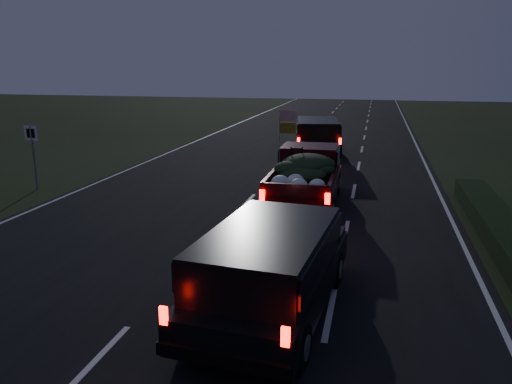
% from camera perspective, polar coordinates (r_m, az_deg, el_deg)
% --- Properties ---
extents(ground, '(120.00, 120.00, 0.00)m').
position_cam_1_polar(ground, '(13.09, -6.52, -6.94)').
color(ground, black).
rests_on(ground, ground).
extents(road_asphalt, '(14.00, 120.00, 0.02)m').
position_cam_1_polar(road_asphalt, '(13.09, -6.52, -6.90)').
color(road_asphalt, black).
rests_on(road_asphalt, ground).
extents(hedge_row, '(1.00, 10.00, 0.60)m').
position_cam_1_polar(hedge_row, '(15.52, 26.07, -3.75)').
color(hedge_row, black).
rests_on(hedge_row, ground).
extents(route_sign, '(0.55, 0.08, 2.50)m').
position_cam_1_polar(route_sign, '(21.03, -24.18, 4.69)').
color(route_sign, gray).
rests_on(route_sign, ground).
extents(pickup_truck, '(2.22, 5.56, 2.90)m').
position_cam_1_polar(pickup_truck, '(17.28, 5.77, 2.09)').
color(pickup_truck, '#3B080D').
rests_on(pickup_truck, ground).
extents(lead_suv, '(3.01, 5.63, 1.54)m').
position_cam_1_polar(lead_suv, '(27.09, 7.03, 6.68)').
color(lead_suv, black).
rests_on(lead_suv, ground).
extents(rear_suv, '(2.57, 5.26, 1.46)m').
position_cam_1_polar(rear_suv, '(9.51, 1.62, -8.09)').
color(rear_suv, black).
rests_on(rear_suv, ground).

